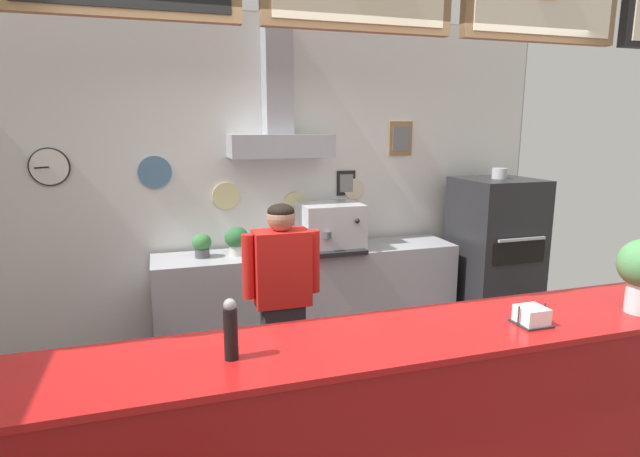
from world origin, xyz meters
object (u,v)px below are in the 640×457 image
Objects in this scene: espresso_machine at (330,227)px; pizza_oven at (494,256)px; potted_rosemary at (202,245)px; pepper_grinder at (231,330)px; potted_basil at (237,239)px; shop_worker at (282,307)px; napkin_holder at (531,317)px.

pizza_oven is at bearing -6.03° from espresso_machine.
potted_rosemary is 2.38m from pepper_grinder.
espresso_machine is 2.63m from pepper_grinder.
espresso_machine is 0.85m from potted_basil.
shop_worker is at bearing -83.60° from potted_basil.
napkin_holder is at bearing -60.95° from potted_rosemary.
potted_rosemary is at bearing 177.60° from potted_basil.
potted_basil is at bearing 113.59° from napkin_holder.
napkin_holder is (0.21, -2.39, -0.00)m from espresso_machine.
espresso_machine is 2.11× the size of pepper_grinder.
shop_worker reaches higher than napkin_holder.
pizza_oven is at bearing -4.62° from potted_basil.
pizza_oven is 2.66m from napkin_holder.
pepper_grinder is at bearing -117.60° from espresso_machine.
espresso_machine is at bearing -2.01° from potted_rosemary.
potted_basil is 1.22× the size of potted_rosemary.
napkin_holder is (0.93, -1.27, 0.30)m from shop_worker.
napkin_holder is (1.43, -0.06, -0.09)m from pepper_grinder.
potted_basil is 2.64m from napkin_holder.
pepper_grinder is (-1.22, -2.33, 0.09)m from espresso_machine.
pizza_oven reaches higher than potted_basil.
pepper_grinder is 1.64× the size of napkin_holder.
pizza_oven is 1.69m from espresso_machine.
potted_rosemary is at bearing 177.99° from espresso_machine.
espresso_machine is at bearing 173.97° from pizza_oven.
napkin_holder is at bearing -122.79° from pizza_oven.
pepper_grinder is at bearing -91.83° from potted_rosemary.
napkin_holder reaches higher than potted_rosemary.
shop_worker is 2.80× the size of espresso_machine.
pizza_oven is at bearing 57.21° from napkin_holder.
pizza_oven reaches higher than shop_worker.
pizza_oven reaches higher than napkin_holder.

